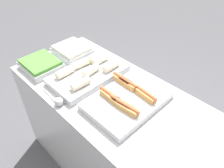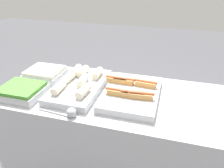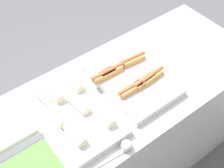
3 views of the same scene
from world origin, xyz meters
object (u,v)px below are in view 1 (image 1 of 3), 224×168
at_px(tray_wraps, 89,73).
at_px(tray_side_front, 41,65).
at_px(tray_side_back, 72,51).
at_px(tray_hotdogs, 127,100).
at_px(serving_spoon_near, 58,101).

xyz_separation_m(tray_wraps, tray_side_front, (-0.34, -0.19, -0.00)).
bearing_deg(tray_side_back, tray_hotdogs, -8.36).
bearing_deg(tray_side_back, tray_side_front, -90.00).
bearing_deg(serving_spoon_near, tray_hotdogs, 46.31).
bearing_deg(tray_hotdogs, tray_side_front, -165.23).
bearing_deg(tray_wraps, tray_side_back, 163.40).
xyz_separation_m(tray_hotdogs, serving_spoon_near, (-0.30, -0.31, -0.01)).
bearing_deg(tray_side_back, tray_wraps, -16.60).
height_order(tray_wraps, serving_spoon_near, tray_wraps).
distance_m(tray_hotdogs, serving_spoon_near, 0.44).
relative_size(tray_hotdogs, tray_side_back, 1.82).
bearing_deg(tray_side_back, serving_spoon_near, -45.42).
bearing_deg(tray_hotdogs, tray_side_back, 171.64).
xyz_separation_m(tray_wraps, serving_spoon_near, (0.08, -0.32, -0.01)).
bearing_deg(serving_spoon_near, tray_wraps, 103.46).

